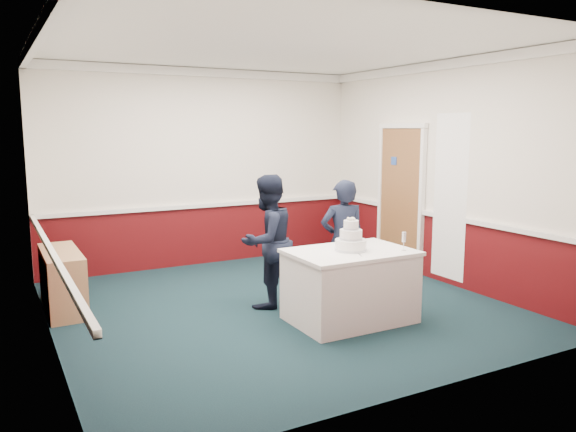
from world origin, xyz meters
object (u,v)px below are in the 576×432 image
wedding_cake (351,240)px  champagne_flute (404,238)px  sideboard (63,280)px  person_man (267,241)px  cake_knife (359,254)px  cake_table (350,285)px  person_woman (343,242)px

wedding_cake → champagne_flute: bearing=-29.2°
sideboard → person_man: (2.17, -1.00, 0.44)m
cake_knife → wedding_cake: bearing=103.0°
champagne_flute → wedding_cake: bearing=150.8°
wedding_cake → cake_knife: 0.23m
cake_table → cake_knife: 0.44m
person_woman → cake_knife: bearing=83.9°
cake_table → wedding_cake: wedding_cake is taller
wedding_cake → champagne_flute: size_ratio=1.78×
wedding_cake → person_woman: person_woman is taller
wedding_cake → person_woman: size_ratio=0.24×
champagne_flute → person_man: 1.60m
wedding_cake → cake_knife: wedding_cake is taller
cake_table → cake_knife: (-0.03, -0.20, 0.39)m
champagne_flute → person_man: (-1.07, 1.18, -0.14)m
cake_table → person_man: 1.13m
sideboard → cake_table: (2.73, -1.90, 0.05)m
wedding_cake → person_woman: 0.69m
cake_knife → champagne_flute: size_ratio=1.07×
cake_table → champagne_flute: size_ratio=6.44×
champagne_flute → person_man: person_man is taller
wedding_cake → champagne_flute: wedding_cake is taller
cake_table → person_man: size_ratio=0.84×
cake_table → cake_knife: bearing=-98.5°
cake_knife → champagne_flute: 0.55m
champagne_flute → sideboard: bearing=146.0°
cake_knife → champagne_flute: bearing=13.0°
cake_table → person_man: person_man is taller
cake_table → person_woman: 0.76m
champagne_flute → person_woman: size_ratio=0.14×
cake_knife → cake_table: bearing=103.0°
sideboard → person_woman: person_woman is taller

